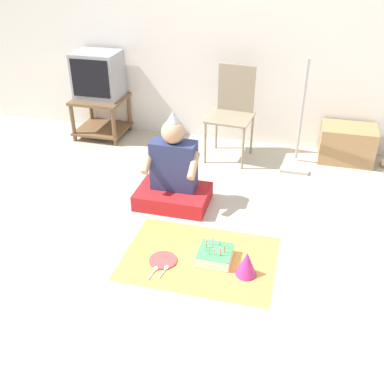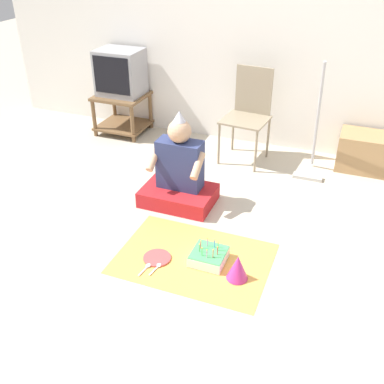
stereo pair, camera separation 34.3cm
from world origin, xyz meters
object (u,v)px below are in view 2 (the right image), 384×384
at_px(dust_mop, 313,145).
at_px(person_seated, 179,176).
at_px(birthday_cake, 209,256).
at_px(paper_plate, 157,258).
at_px(folding_chair, 249,109).
at_px(tv, 120,72).
at_px(party_hat_blue, 238,267).
at_px(cardboard_box_stack, 366,152).

xyz_separation_m(dust_mop, person_seated, (-0.99, -0.91, -0.06)).
xyz_separation_m(birthday_cake, paper_plate, (-0.36, -0.11, -0.04)).
bearing_deg(folding_chair, birthday_cake, -83.30).
distance_m(folding_chair, birthday_cake, 1.84).
height_order(dust_mop, person_seated, dust_mop).
relative_size(tv, person_seated, 0.60).
relative_size(party_hat_blue, paper_plate, 0.92).
bearing_deg(birthday_cake, cardboard_box_stack, 63.55).
bearing_deg(tv, folding_chair, -5.73).
distance_m(cardboard_box_stack, person_seated, 1.94).
bearing_deg(birthday_cake, dust_mop, 73.46).
distance_m(dust_mop, paper_plate, 1.93).
distance_m(dust_mop, birthday_cake, 1.69).
bearing_deg(paper_plate, person_seated, 101.02).
distance_m(cardboard_box_stack, paper_plate, 2.45).
xyz_separation_m(cardboard_box_stack, paper_plate, (-1.33, -2.05, -0.17)).
bearing_deg(dust_mop, folding_chair, 166.28).
bearing_deg(cardboard_box_stack, folding_chair, -171.64).
distance_m(party_hat_blue, paper_plate, 0.61).
xyz_separation_m(cardboard_box_stack, person_seated, (-1.48, -1.25, 0.07)).
bearing_deg(folding_chair, dust_mop, -13.72).
relative_size(tv, folding_chair, 0.54).
height_order(folding_chair, dust_mop, dust_mop).
bearing_deg(party_hat_blue, dust_mop, 82.27).
bearing_deg(dust_mop, tv, 171.76).
xyz_separation_m(cardboard_box_stack, party_hat_blue, (-0.72, -2.04, -0.08)).
bearing_deg(tv, dust_mop, -8.24).
relative_size(person_seated, paper_plate, 4.09).
bearing_deg(tv, party_hat_blue, -45.63).
bearing_deg(party_hat_blue, cardboard_box_stack, 70.55).
distance_m(birthday_cake, paper_plate, 0.38).
distance_m(person_seated, birthday_cake, 0.89).
xyz_separation_m(person_seated, birthday_cake, (0.52, -0.69, -0.21)).
bearing_deg(tv, birthday_cake, -47.92).
relative_size(tv, paper_plate, 2.44).
bearing_deg(cardboard_box_stack, birthday_cake, -116.45).
xyz_separation_m(cardboard_box_stack, dust_mop, (-0.49, -0.34, 0.14)).
relative_size(cardboard_box_stack, person_seated, 0.65).
bearing_deg(person_seated, birthday_cake, -53.10).
height_order(tv, paper_plate, tv).
bearing_deg(dust_mop, cardboard_box_stack, 34.70).
height_order(folding_chair, cardboard_box_stack, folding_chair).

